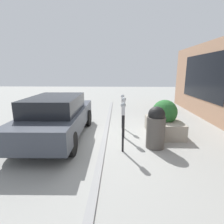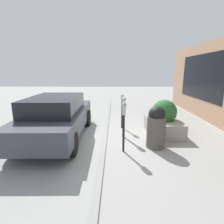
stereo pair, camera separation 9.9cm
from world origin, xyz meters
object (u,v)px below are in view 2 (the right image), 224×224
Objects in this scene: parking_meter_middle at (122,105)px; planter_box at (164,121)px; trash_bin at (156,127)px; parked_car_front at (57,116)px; parking_meter_nearest at (124,118)px; parking_meter_second at (124,111)px.

planter_box is at bearing -113.64° from parking_meter_middle.
planter_box is 1.27× the size of trash_bin.
planter_box reaches higher than trash_bin.
parked_car_front is (-0.46, 3.66, 0.27)m from planter_box.
parking_meter_middle is at bearing -64.72° from parked_car_front.
parking_meter_middle is (2.10, -0.04, -0.04)m from parking_meter_nearest.
parking_meter_second reaches higher than trash_bin.
parking_meter_second is at bearing -88.40° from parked_car_front.
parking_meter_nearest is at bearing 178.86° from parking_meter_middle.
parking_meter_nearest is 1.04× the size of parking_meter_middle.
planter_box is 0.36× the size of parked_car_front.
trash_bin is at bearing 154.88° from planter_box.
parked_car_front is (1.00, 2.16, -0.23)m from parking_meter_nearest.
parked_car_front is 3.48× the size of trash_bin.
parked_car_front is at bearing 65.13° from parking_meter_nearest.
parking_meter_middle is 2.04m from trash_bin.
trash_bin is at bearing -103.78° from parked_car_front.
parked_car_front reaches higher than parking_meter_middle.
planter_box is at bearing -84.15° from parked_car_front.
parking_meter_middle is at bearing 0.78° from parking_meter_second.
parked_car_front reaches higher than trash_bin.
parking_meter_second is 1.03× the size of parking_meter_middle.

